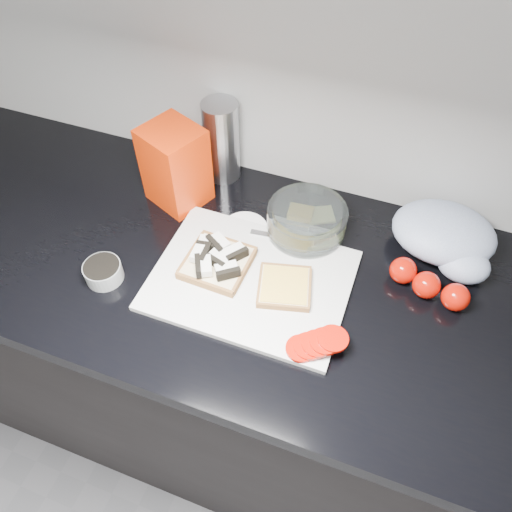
{
  "coord_description": "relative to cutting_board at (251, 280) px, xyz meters",
  "views": [
    {
      "loc": [
        0.2,
        0.59,
        1.73
      ],
      "look_at": [
        -0.03,
        1.2,
        0.95
      ],
      "focal_mm": 35.0,
      "sensor_mm": 36.0,
      "label": 1
    }
  ],
  "objects": [
    {
      "name": "base_cabinet",
      "position": [
        0.03,
        0.03,
        -0.48
      ],
      "size": [
        3.5,
        0.6,
        0.86
      ],
      "primitive_type": "cube",
      "color": "black",
      "rests_on": "ground"
    },
    {
      "name": "countertop",
      "position": [
        0.03,
        0.03,
        -0.03
      ],
      "size": [
        3.5,
        0.64,
        0.04
      ],
      "primitive_type": "cube",
      "color": "black",
      "rests_on": "base_cabinet"
    },
    {
      "name": "cutting_board",
      "position": [
        0.0,
        0.0,
        0.0
      ],
      "size": [
        0.4,
        0.3,
        0.01
      ],
      "primitive_type": "cube",
      "color": "silver",
      "rests_on": "countertop"
    },
    {
      "name": "bread_left",
      "position": [
        -0.08,
        0.01,
        0.02
      ],
      "size": [
        0.14,
        0.14,
        0.04
      ],
      "rotation": [
        0.0,
        0.0,
        -0.04
      ],
      "color": "beige",
      "rests_on": "cutting_board"
    },
    {
      "name": "bread_right",
      "position": [
        0.07,
        -0.0,
        0.01
      ],
      "size": [
        0.13,
        0.13,
        0.02
      ],
      "rotation": [
        0.0,
        0.0,
        0.25
      ],
      "color": "beige",
      "rests_on": "cutting_board"
    },
    {
      "name": "tomato_slices",
      "position": [
        0.17,
        -0.11,
        0.02
      ],
      "size": [
        0.12,
        0.1,
        0.02
      ],
      "rotation": [
        0.0,
        0.0,
        0.07
      ],
      "color": "#B91004",
      "rests_on": "cutting_board"
    },
    {
      "name": "knife",
      "position": [
        0.07,
        0.13,
        0.01
      ],
      "size": [
        0.19,
        0.03,
        0.01
      ],
      "rotation": [
        0.0,
        0.0,
        0.11
      ],
      "color": "silver",
      "rests_on": "cutting_board"
    },
    {
      "name": "seed_tub",
      "position": [
        -0.29,
        -0.1,
        0.02
      ],
      "size": [
        0.08,
        0.08,
        0.04
      ],
      "color": "gray",
      "rests_on": "countertop"
    },
    {
      "name": "tub_lid",
      "position": [
        -0.06,
        0.13,
        -0.0
      ],
      "size": [
        0.13,
        0.13,
        0.01
      ],
      "primitive_type": "cylinder",
      "rotation": [
        0.0,
        0.0,
        -0.26
      ],
      "color": "white",
      "rests_on": "countertop"
    },
    {
      "name": "glass_bowl",
      "position": [
        0.07,
        0.17,
        0.03
      ],
      "size": [
        0.17,
        0.17,
        0.07
      ],
      "rotation": [
        0.0,
        0.0,
        0.09
      ],
      "color": "silver",
      "rests_on": "countertop"
    },
    {
      "name": "bread_bag",
      "position": [
        -0.25,
        0.18,
        0.09
      ],
      "size": [
        0.16,
        0.15,
        0.19
      ],
      "primitive_type": "cube",
      "rotation": [
        0.0,
        0.0,
        -0.4
      ],
      "color": "red",
      "rests_on": "countertop"
    },
    {
      "name": "steel_canister",
      "position": [
        -0.18,
        0.29,
        0.09
      ],
      "size": [
        0.08,
        0.08,
        0.2
      ],
      "primitive_type": "cylinder",
      "color": "#A1A1A6",
      "rests_on": "countertop"
    },
    {
      "name": "grocery_bag",
      "position": [
        0.36,
        0.22,
        0.04
      ],
      "size": [
        0.22,
        0.19,
        0.1
      ],
      "rotation": [
        0.0,
        0.0,
        -0.01
      ],
      "color": "silver",
      "rests_on": "countertop"
    },
    {
      "name": "whole_tomatoes",
      "position": [
        0.34,
        0.1,
        0.02
      ],
      "size": [
        0.16,
        0.09,
        0.06
      ],
      "rotation": [
        0.0,
        0.0,
        0.15
      ],
      "color": "#B91004",
      "rests_on": "countertop"
    }
  ]
}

